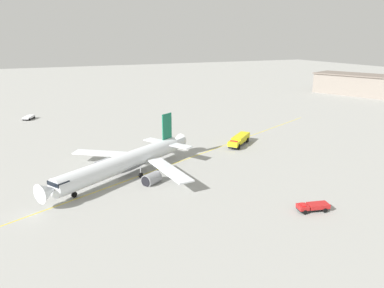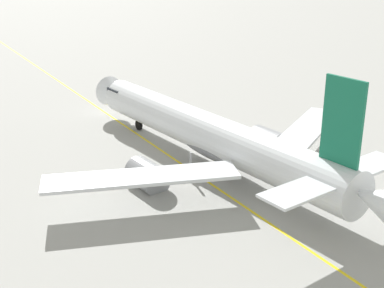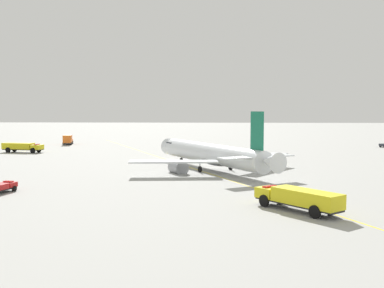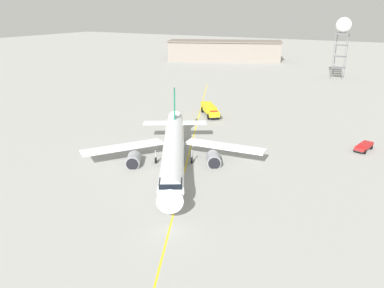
% 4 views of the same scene
% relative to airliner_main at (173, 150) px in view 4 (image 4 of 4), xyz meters
% --- Properties ---
extents(ground_plane, '(600.00, 600.00, 0.00)m').
position_rel_airliner_main_xyz_m(ground_plane, '(-0.77, 3.03, -2.86)').
color(ground_plane, '#9E9E99').
extents(airliner_main, '(29.20, 35.20, 11.22)m').
position_rel_airliner_main_xyz_m(airliner_main, '(0.00, 0.00, 0.00)').
color(airliner_main, silver).
rests_on(airliner_main, ground_plane).
extents(ops_pickup_truck, '(3.10, 5.61, 1.41)m').
position_rel_airliner_main_xyz_m(ops_pickup_truck, '(-28.49, -24.42, -2.05)').
color(ops_pickup_truck, '#232326').
rests_on(ops_pickup_truck, ground_plane).
extents(fire_tender_truck_extra, '(8.85, 9.93, 2.50)m').
position_rel_airliner_main_xyz_m(fire_tender_truck_extra, '(9.60, -33.45, -1.32)').
color(fire_tender_truck_extra, '#232326').
rests_on(fire_tender_truck_extra, ground_plane).
extents(radar_tower, '(5.77, 5.77, 23.00)m').
position_rel_airliner_main_xyz_m(radar_tower, '(-9.54, -107.36, 16.42)').
color(radar_tower, slate).
rests_on(radar_tower, ground_plane).
extents(terminal_shed, '(60.94, 37.76, 10.05)m').
position_rel_airliner_main_xyz_m(terminal_shed, '(52.72, -136.86, 2.19)').
color(terminal_shed, gray).
rests_on(terminal_shed, ground_plane).
extents(taxiway_centreline, '(69.02, 153.41, 0.01)m').
position_rel_airliner_main_xyz_m(taxiway_centreline, '(-4.66, 5.05, -2.85)').
color(taxiway_centreline, yellow).
rests_on(taxiway_centreline, ground_plane).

